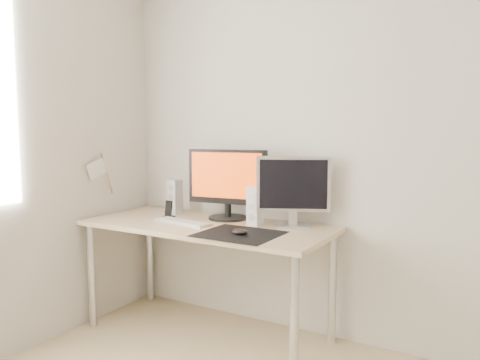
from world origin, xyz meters
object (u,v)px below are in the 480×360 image
at_px(mouse, 239,232).
at_px(speaker_right, 255,206).
at_px(phone_dock, 169,213).
at_px(second_monitor, 293,188).
at_px(speaker_left, 175,197).
at_px(main_monitor, 227,181).
at_px(keyboard, 182,222).
at_px(desk, 207,236).

distance_m(mouse, speaker_right, 0.34).
height_order(mouse, phone_dock, phone_dock).
height_order(second_monitor, speaker_left, second_monitor).
relative_size(second_monitor, phone_dock, 3.66).
bearing_deg(main_monitor, keyboard, -124.06).
height_order(speaker_right, phone_dock, speaker_right).
bearing_deg(phone_dock, speaker_left, 114.63).
xyz_separation_m(second_monitor, speaker_left, (-0.92, -0.00, -0.12)).
relative_size(mouse, speaker_right, 0.41).
relative_size(mouse, phone_dock, 0.83).
relative_size(second_monitor, keyboard, 1.01).
relative_size(mouse, speaker_left, 0.41).
bearing_deg(second_monitor, speaker_left, -179.86).
xyz_separation_m(mouse, main_monitor, (-0.32, 0.38, 0.23)).
height_order(mouse, second_monitor, second_monitor).
distance_m(mouse, speaker_left, 0.86).
bearing_deg(mouse, keyboard, 166.36).
relative_size(speaker_right, keyboard, 0.56).
bearing_deg(speaker_right, speaker_left, 174.43).
distance_m(main_monitor, keyboard, 0.40).
bearing_deg(phone_dock, second_monitor, 10.90).
height_order(keyboard, phone_dock, phone_dock).
bearing_deg(mouse, phone_dock, 162.23).
distance_m(speaker_right, phone_dock, 0.63).
height_order(mouse, speaker_left, speaker_left).
xyz_separation_m(mouse, phone_dock, (-0.69, 0.22, 0.02)).
bearing_deg(phone_dock, desk, -5.06).
height_order(mouse, main_monitor, main_monitor).
bearing_deg(phone_dock, mouse, -17.77).
bearing_deg(main_monitor, second_monitor, 0.01).
distance_m(speaker_left, keyboard, 0.39).
distance_m(speaker_left, speaker_right, 0.69).
xyz_separation_m(main_monitor, speaker_left, (-0.44, -0.00, -0.13)).
height_order(speaker_left, keyboard, speaker_left).
height_order(main_monitor, second_monitor, main_monitor).
xyz_separation_m(desk, second_monitor, (0.51, 0.19, 0.32)).
xyz_separation_m(second_monitor, speaker_right, (-0.23, -0.07, -0.12)).
xyz_separation_m(mouse, desk, (-0.36, 0.19, -0.10)).
xyz_separation_m(speaker_left, keyboard, (0.26, -0.26, -0.11)).
bearing_deg(speaker_right, desk, -156.55).
relative_size(mouse, second_monitor, 0.23).
xyz_separation_m(speaker_right, phone_dock, (-0.61, -0.09, -0.08)).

